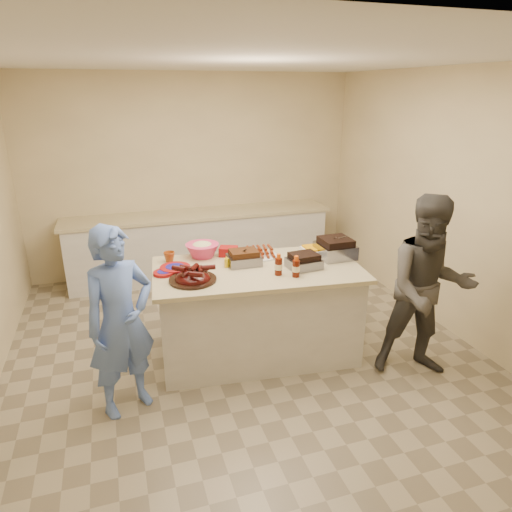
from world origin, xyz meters
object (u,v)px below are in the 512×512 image
object	(u,v)px
mustard_bottle	(227,267)
guest_gray	(417,370)
coleslaw_bowl	(203,257)
roasting_pan	(335,257)
bbq_bottle_a	(296,277)
bbq_bottle_b	(278,275)
guest_blue	(130,405)
rib_platter	(193,281)
island	(258,352)
plastic_cup	(170,262)

from	to	relation	value
mustard_bottle	guest_gray	distance (m)	2.03
guest_gray	coleslaw_bowl	bearing A→B (deg)	164.72
roasting_pan	bbq_bottle_a	world-z (taller)	bbq_bottle_a
bbq_bottle_b	guest_blue	bearing A→B (deg)	-170.36
rib_platter	island	bearing A→B (deg)	10.62
roasting_pan	mustard_bottle	world-z (taller)	roasting_pan
bbq_bottle_b	guest_blue	world-z (taller)	bbq_bottle_b
island	bbq_bottle_a	bearing A→B (deg)	-43.76
coleslaw_bowl	bbq_bottle_a	bearing A→B (deg)	-47.83
mustard_bottle	guest_gray	size ratio (longest dim) A/B	0.07
bbq_bottle_a	guest_blue	xyz separation A→B (m)	(-1.52, -0.15, -0.91)
bbq_bottle_b	rib_platter	bearing A→B (deg)	172.71
bbq_bottle_a	mustard_bottle	size ratio (longest dim) A/B	1.73
rib_platter	bbq_bottle_a	bearing A→B (deg)	-11.81
roasting_pan	guest_gray	xyz separation A→B (m)	(0.51, -0.79, -0.91)
roasting_pan	coleslaw_bowl	distance (m)	1.31
rib_platter	bbq_bottle_a	distance (m)	0.91
coleslaw_bowl	roasting_pan	bearing A→B (deg)	-18.09
mustard_bottle	island	bearing A→B (deg)	-21.41
bbq_bottle_a	island	bearing A→B (deg)	130.24
mustard_bottle	guest_blue	size ratio (longest dim) A/B	0.07
island	bbq_bottle_a	size ratio (longest dim) A/B	9.90
plastic_cup	guest_blue	world-z (taller)	plastic_cup
island	guest_blue	bearing A→B (deg)	-154.33
rib_platter	guest_gray	size ratio (longest dim) A/B	0.25
roasting_pan	rib_platter	bearing A→B (deg)	-174.52
coleslaw_bowl	bbq_bottle_a	size ratio (longest dim) A/B	1.69
mustard_bottle	bbq_bottle_b	bearing A→B (deg)	-39.02
coleslaw_bowl	plastic_cup	size ratio (longest dim) A/B	3.03
plastic_cup	guest_gray	bearing A→B (deg)	-28.78
island	roasting_pan	size ratio (longest dim) A/B	5.74
roasting_pan	bbq_bottle_a	size ratio (longest dim) A/B	1.72
island	plastic_cup	distance (m)	1.25
plastic_cup	rib_platter	bearing A→B (deg)	-76.12
island	mustard_bottle	distance (m)	0.96
coleslaw_bowl	mustard_bottle	distance (m)	0.38
bbq_bottle_b	island	bearing A→B (deg)	120.26
coleslaw_bowl	bbq_bottle_b	distance (m)	0.87
island	mustard_bottle	world-z (taller)	mustard_bottle
island	coleslaw_bowl	distance (m)	1.10
bbq_bottle_b	plastic_cup	xyz separation A→B (m)	(-0.89, 0.62, 0.00)
coleslaw_bowl	mustard_bottle	world-z (taller)	coleslaw_bowl
guest_blue	bbq_bottle_b	bearing A→B (deg)	-15.91
island	rib_platter	distance (m)	1.11
coleslaw_bowl	bbq_bottle_a	xyz separation A→B (m)	(0.69, -0.76, -0.00)
island	guest_gray	distance (m)	1.53
mustard_bottle	rib_platter	bearing A→B (deg)	-148.01
guest_blue	guest_gray	xyz separation A→B (m)	(2.59, -0.29, 0.00)
bbq_bottle_a	plastic_cup	size ratio (longest dim) A/B	1.79
coleslaw_bowl	guest_blue	xyz separation A→B (m)	(-0.83, -0.90, -0.91)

